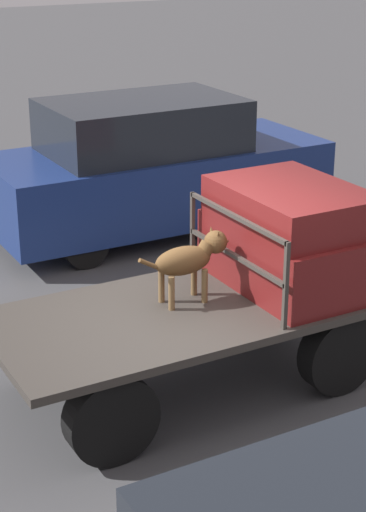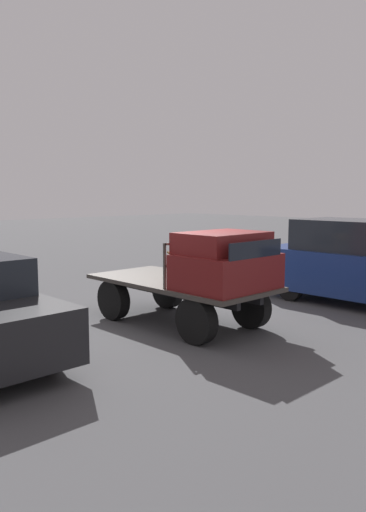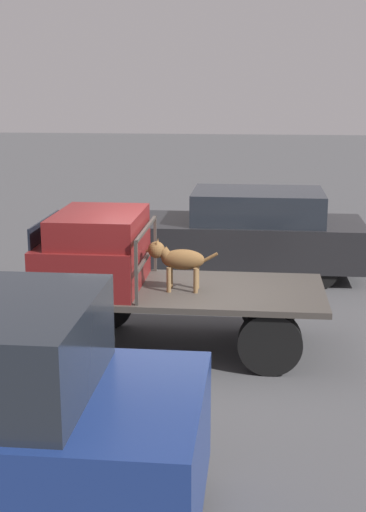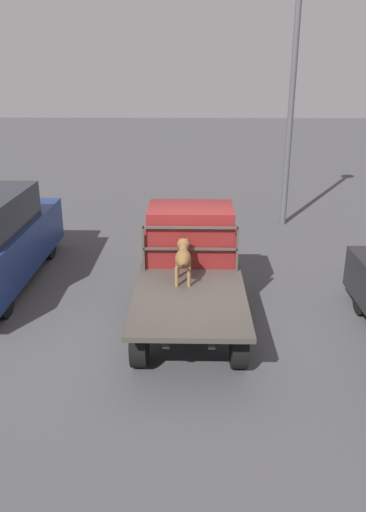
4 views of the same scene
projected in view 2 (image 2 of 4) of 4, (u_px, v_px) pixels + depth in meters
The scene contains 6 objects.
ground_plane at pixel (180, 323), 9.91m from camera, with size 80.00×80.00×0.00m, color #474749.
flatbed_truck at pixel (180, 293), 9.83m from camera, with size 3.83×1.81×0.87m.
truck_cab at pixel (225, 262), 8.90m from camera, with size 1.33×1.69×1.01m.
truck_headboard at pixel (197, 255), 9.40m from camera, with size 0.04×1.69×0.82m.
dog at pixel (186, 258), 9.79m from camera, with size 0.97×0.27×0.69m.
parked_pickup_far at pixel (365, 264), 11.44m from camera, with size 4.86×1.92×1.96m.
Camera 2 is at (6.99, -6.67, 2.56)m, focal length 35.00 mm.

